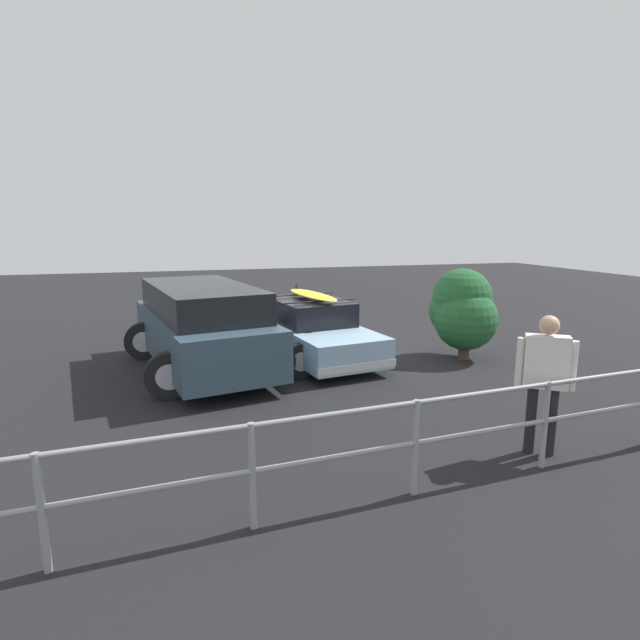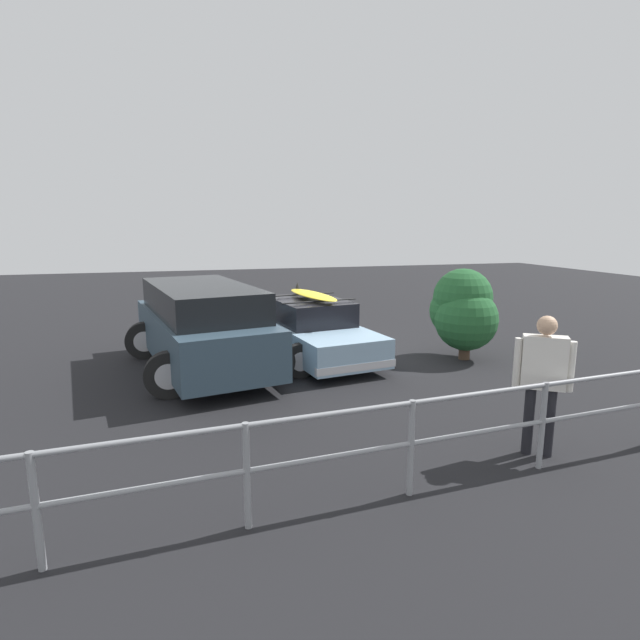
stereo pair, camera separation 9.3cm
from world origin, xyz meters
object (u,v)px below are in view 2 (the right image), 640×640
bush_near_left (463,310)px  suv_car (202,326)px  sedan_car (312,330)px  person_bystander (543,373)px

bush_near_left → suv_car: bearing=-6.2°
sedan_car → person_bystander: person_bystander is taller
person_bystander → bush_near_left: 4.75m
sedan_car → person_bystander: (-1.55, 5.43, 0.48)m
suv_car → sedan_car: bearing=-171.5°
sedan_car → suv_car: (2.37, 0.36, 0.30)m
sedan_car → bush_near_left: (-3.15, 0.95, 0.45)m
sedan_car → person_bystander: 5.66m
suv_car → person_bystander: size_ratio=2.81×
sedan_car → suv_car: 2.41m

